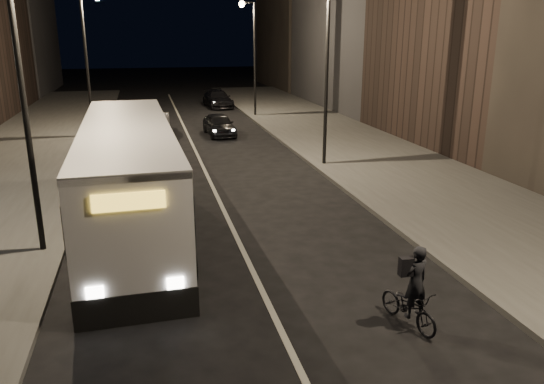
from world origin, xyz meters
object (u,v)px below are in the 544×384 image
car_mid (157,124)px  car_far (218,99)px  streetlight_left_near (29,62)px  streetlight_left_far (90,46)px  streetlight_right_far (251,43)px  cyclist_on_bicycle (411,299)px  streetlight_right_mid (322,50)px  city_bus (129,173)px  car_near (219,125)px

car_mid → car_far: 12.98m
streetlight_left_near → streetlight_left_far: same height
streetlight_right_far → cyclist_on_bicycle: streetlight_right_far is taller
streetlight_right_mid → city_bus: size_ratio=0.64×
streetlight_right_mid → city_bus: 11.13m
streetlight_right_far → streetlight_left_near: (-10.66, -24.00, 0.00)m
streetlight_left_far → car_mid: streetlight_left_far is taller
streetlight_left_far → car_far: streetlight_left_far is taller
streetlight_right_mid → streetlight_left_far: (-10.66, 10.00, 0.00)m
streetlight_right_far → car_near: 9.03m
streetlight_right_far → city_bus: streetlight_right_far is taller
streetlight_right_mid → streetlight_right_far: 16.00m
streetlight_right_mid → car_mid: 13.29m
streetlight_left_far → city_bus: bearing=-82.3°
streetlight_right_mid → streetlight_left_near: (-10.66, -8.00, 0.00)m
streetlight_left_near → car_far: (8.93, 30.00, -4.66)m
car_near → car_far: (1.71, 12.90, 0.02)m
cyclist_on_bicycle → car_far: cyclist_on_bicycle is taller
streetlight_right_far → streetlight_left_near: same height
car_far → streetlight_right_mid: bearing=-90.1°
streetlight_right_mid → car_mid: (-7.13, 10.19, -4.66)m
streetlight_left_near → cyclist_on_bicycle: (8.07, -6.02, -4.72)m
streetlight_left_near → car_far: size_ratio=1.69×
streetlight_left_far → car_near: streetlight_left_far is taller
streetlight_right_mid → city_bus: streetlight_right_mid is taller
city_bus → streetlight_right_far: bearing=67.6°
streetlight_right_mid → car_far: size_ratio=1.69×
car_far → car_mid: bearing=-119.2°
cyclist_on_bicycle → car_far: (0.87, 36.01, 0.06)m
streetlight_left_far → car_far: size_ratio=1.69×
car_near → car_far: size_ratio=0.82×
streetlight_right_mid → car_far: 22.55m
streetlight_right_mid → car_mid: streetlight_right_mid is taller
streetlight_right_far → streetlight_left_near: 26.26m
car_far → car_near: bearing=-102.1°
streetlight_left_far → cyclist_on_bicycle: streetlight_left_far is taller
city_bus → car_near: 16.26m
city_bus → car_near: (5.02, 15.42, -1.17)m
streetlight_left_near → car_far: 31.64m
streetlight_right_mid → car_near: streetlight_right_mid is taller
streetlight_right_mid → streetlight_left_far: 14.62m
streetlight_right_mid → car_near: size_ratio=2.06×
car_near → car_mid: car_mid is taller
cyclist_on_bicycle → streetlight_right_far: bearing=69.9°
car_near → car_mid: bearing=159.7°
streetlight_left_far → car_mid: bearing=3.2°
streetlight_right_far → car_mid: (-7.13, -5.81, -4.66)m
city_bus → cyclist_on_bicycle: (5.86, -7.69, -1.20)m
city_bus → streetlight_right_mid: bearing=35.2°
streetlight_left_near → cyclist_on_bicycle: size_ratio=4.23×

